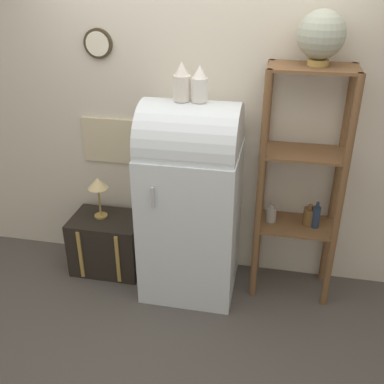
% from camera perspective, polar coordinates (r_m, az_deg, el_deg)
% --- Properties ---
extents(ground_plane, '(12.00, 12.00, 0.00)m').
position_cam_1_polar(ground_plane, '(3.70, -0.81, -13.49)').
color(ground_plane, '#4C4742').
extents(wall_back, '(7.00, 0.09, 2.70)m').
position_cam_1_polar(wall_back, '(3.54, 0.97, 9.71)').
color(wall_back, beige).
rests_on(wall_back, ground_plane).
extents(refrigerator, '(0.72, 0.69, 1.56)m').
position_cam_1_polar(refrigerator, '(3.42, -0.12, -0.68)').
color(refrigerator, silver).
rests_on(refrigerator, ground_plane).
extents(suitcase_trunk, '(0.59, 0.43, 0.49)m').
position_cam_1_polar(suitcase_trunk, '(3.97, -10.57, -6.39)').
color(suitcase_trunk, black).
rests_on(suitcase_trunk, ground_plane).
extents(shelf_unit, '(0.61, 0.38, 1.80)m').
position_cam_1_polar(shelf_unit, '(3.40, 13.63, 1.74)').
color(shelf_unit, brown).
rests_on(shelf_unit, ground_plane).
extents(globe, '(0.31, 0.31, 0.35)m').
position_cam_1_polar(globe, '(3.13, 16.11, 18.60)').
color(globe, '#AD8942').
rests_on(globe, shelf_unit).
extents(vase_left, '(0.12, 0.12, 0.26)m').
position_cam_1_polar(vase_left, '(3.12, -1.30, 13.72)').
color(vase_left, silver).
rests_on(vase_left, refrigerator).
extents(vase_center, '(0.11, 0.11, 0.25)m').
position_cam_1_polar(vase_center, '(3.10, 0.98, 13.46)').
color(vase_center, white).
rests_on(vase_center, refrigerator).
extents(desk_lamp, '(0.17, 0.17, 0.36)m').
position_cam_1_polar(desk_lamp, '(3.75, -11.86, 0.76)').
color(desk_lamp, '#AD8942').
rests_on(desk_lamp, suitcase_trunk).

